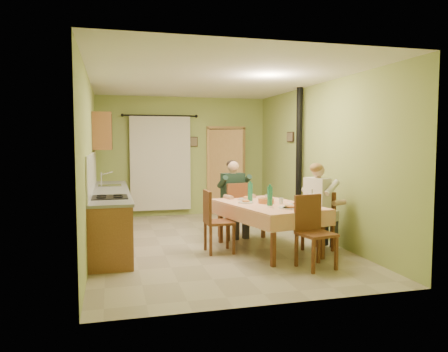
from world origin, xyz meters
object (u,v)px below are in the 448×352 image
object	(u,v)px
chair_near	(315,247)
man_right	(318,197)
dining_table	(268,227)
man_far	(234,190)
chair_far	(234,222)
stove_flue	(299,179)
chair_right	(318,233)
chair_left	(218,234)

from	to	relation	value
chair_near	man_right	xyz separation A→B (m)	(0.47, 0.87, 0.59)
dining_table	man_far	size ratio (longest dim) A/B	1.52
chair_far	stove_flue	xyz separation A→B (m)	(1.42, 0.35, 0.73)
man_right	stove_flue	distance (m)	1.64
chair_near	chair_right	xyz separation A→B (m)	(0.49, 0.87, -0.00)
chair_right	chair_near	bearing A→B (deg)	129.33
stove_flue	man_far	bearing A→B (deg)	-166.78
dining_table	stove_flue	world-z (taller)	stove_flue
chair_far	chair_near	size ratio (longest dim) A/B	1.01
dining_table	chair_near	bearing A→B (deg)	-87.42
dining_table	chair_far	size ratio (longest dim) A/B	2.08
dining_table	man_right	world-z (taller)	man_right
chair_far	man_right	size ratio (longest dim) A/B	0.73
stove_flue	dining_table	bearing A→B (deg)	-130.11
chair_near	man_far	distance (m)	2.28
chair_right	man_far	size ratio (longest dim) A/B	0.69
man_far	chair_right	bearing A→B (deg)	-60.45
stove_flue	chair_left	bearing A→B (deg)	-146.62
chair_near	man_right	bearing A→B (deg)	-129.86
chair_far	stove_flue	world-z (taller)	stove_flue
man_right	chair_far	bearing A→B (deg)	18.65
chair_far	chair_near	world-z (taller)	chair_far
chair_far	man_right	xyz separation A→B (m)	(1.05, -1.24, 0.59)
man_far	stove_flue	xyz separation A→B (m)	(1.43, 0.34, 0.15)
chair_near	chair_left	bearing A→B (deg)	-58.19
chair_far	man_far	distance (m)	0.59
chair_far	man_far	size ratio (longest dim) A/B	0.73
chair_far	man_far	xyz separation A→B (m)	(-0.00, 0.02, 0.59)
chair_right	stove_flue	distance (m)	1.79
man_right	chair_left	bearing A→B (deg)	57.36
man_right	stove_flue	xyz separation A→B (m)	(0.38, 1.59, 0.15)
chair_near	dining_table	bearing A→B (deg)	-86.12
chair_far	chair_left	xyz separation A→B (m)	(-0.52, -0.93, -0.00)
chair_far	chair_left	world-z (taller)	chair_far
stove_flue	chair_near	bearing A→B (deg)	-109.04
chair_right	man_right	distance (m)	0.59
chair_near	man_right	distance (m)	1.15
chair_far	man_right	distance (m)	1.73
chair_right	man_far	distance (m)	1.75
stove_flue	man_right	bearing A→B (deg)	-103.26
dining_table	chair_near	xyz separation A→B (m)	(0.30, -1.10, -0.09)
chair_near	chair_right	distance (m)	1.00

